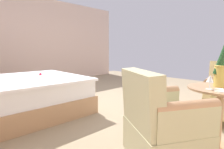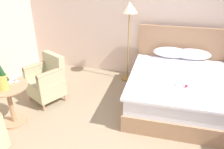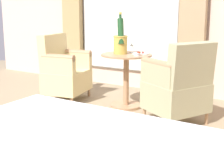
% 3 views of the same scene
% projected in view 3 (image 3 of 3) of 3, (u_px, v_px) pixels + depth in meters
% --- Properties ---
extents(side_table_round, '(0.63, 0.63, 0.68)m').
position_uv_depth(side_table_round, '(126.00, 75.00, 3.91)').
color(side_table_round, '#A77D5A').
rests_on(side_table_round, ground).
extents(champagne_bucket, '(0.18, 0.18, 0.52)m').
position_uv_depth(champagne_bucket, '(121.00, 41.00, 3.85)').
color(champagne_bucket, gold).
rests_on(champagne_bucket, side_table_round).
extents(wine_glass_near_bucket, '(0.07, 0.07, 0.14)m').
position_uv_depth(wine_glass_near_bucket, '(137.00, 47.00, 3.70)').
color(wine_glass_near_bucket, white).
rests_on(wine_glass_near_bucket, side_table_round).
extents(wine_glass_near_edge, '(0.08, 0.08, 0.15)m').
position_uv_depth(wine_glass_near_edge, '(133.00, 44.00, 3.98)').
color(wine_glass_near_edge, white).
rests_on(wine_glass_near_edge, side_table_round).
extents(snack_plate, '(0.20, 0.20, 0.04)m').
position_uv_depth(snack_plate, '(140.00, 54.00, 3.84)').
color(snack_plate, white).
rests_on(snack_plate, side_table_round).
extents(armchair_by_window, '(0.76, 0.76, 0.90)m').
position_uv_depth(armchair_by_window, '(179.00, 86.00, 3.34)').
color(armchair_by_window, '#A77D5A').
rests_on(armchair_by_window, ground).
extents(armchair_facing_bed, '(0.66, 0.61, 0.90)m').
position_uv_depth(armchair_facing_bed, '(64.00, 71.00, 4.26)').
color(armchair_facing_bed, '#A77D5A').
rests_on(armchair_facing_bed, ground).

